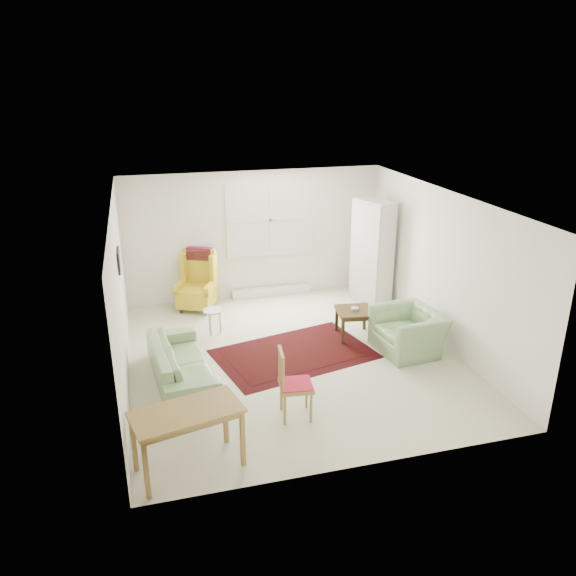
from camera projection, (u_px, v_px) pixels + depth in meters
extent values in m
cube|color=beige|center=(293.00, 357.00, 8.83)|extent=(5.00, 5.50, 0.01)
cube|color=white|center=(294.00, 200.00, 7.95)|extent=(5.00, 5.50, 0.01)
cube|color=white|center=(255.00, 235.00, 10.87)|extent=(5.00, 0.04, 2.50)
cube|color=white|center=(364.00, 369.00, 5.91)|extent=(5.00, 0.04, 2.50)
cube|color=white|center=(120.00, 299.00, 7.77)|extent=(0.04, 5.50, 2.50)
cube|color=white|center=(443.00, 268.00, 9.00)|extent=(0.04, 5.50, 2.50)
cube|color=white|center=(270.00, 220.00, 10.82)|extent=(1.72, 0.06, 1.42)
cube|color=white|center=(270.00, 220.00, 10.82)|extent=(1.60, 0.02, 1.30)
cube|color=silver|center=(271.00, 291.00, 11.28)|extent=(1.60, 0.12, 0.18)
cube|color=black|center=(119.00, 260.00, 8.09)|extent=(0.03, 0.42, 0.32)
cube|color=#9F7649|center=(120.00, 260.00, 8.09)|extent=(0.01, 0.34, 0.24)
imported|color=#7EA36C|center=(181.00, 355.00, 8.04)|extent=(0.93, 1.98, 0.78)
imported|color=#7EA36C|center=(408.00, 327.00, 8.90)|extent=(1.01, 1.13, 0.81)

